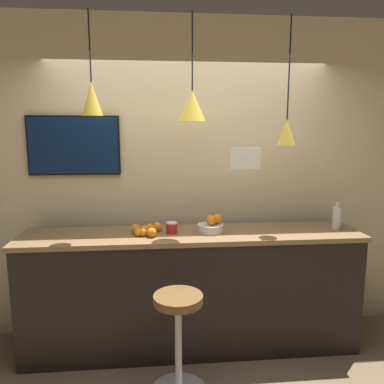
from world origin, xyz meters
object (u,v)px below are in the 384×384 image
Objects in this scene: fruit_bowl at (211,226)px; spread_jar at (172,228)px; juice_bottle at (337,217)px; mounted_tv at (74,146)px; bar_stool at (178,330)px.

spread_jar is (-0.34, 0.00, -0.01)m from fruit_bowl.
fruit_bowl is 1.11m from juice_bottle.
mounted_tv is (-1.18, 0.34, 0.66)m from fruit_bowl.
spread_jar is at bearing -22.06° from mounted_tv.
juice_bottle is at bearing 0.05° from fruit_bowl.
mounted_tv reaches higher than juice_bottle.
mounted_tv is (-0.86, 0.93, 1.27)m from bar_stool.
juice_bottle is at bearing 22.49° from bar_stool.
fruit_bowl is 0.28× the size of mounted_tv.
mounted_tv is at bearing 157.94° from spread_jar.
fruit_bowl is (0.32, 0.59, 0.61)m from bar_stool.
bar_stool is 8.14× the size of spread_jar.
spread_jar is at bearing 179.84° from fruit_bowl.
spread_jar is at bearing -180.00° from juice_bottle.
juice_bottle is at bearing 0.00° from spread_jar.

